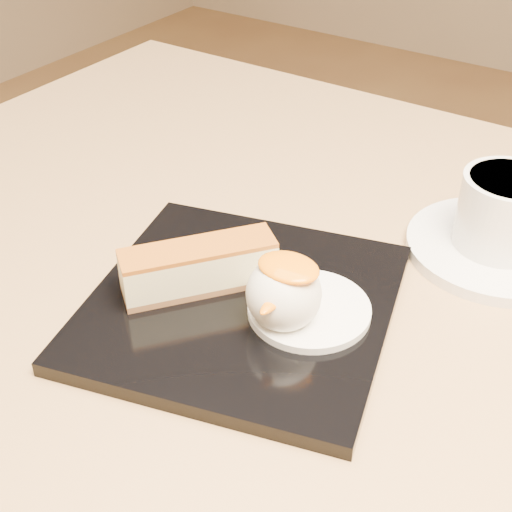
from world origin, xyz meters
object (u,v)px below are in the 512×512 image
Objects in this scene: dessert_plate at (241,305)px; ice_cream_scoop at (284,294)px; coffee_cup at (507,211)px; table at (210,396)px; saucer at (496,248)px; cheesecake at (199,267)px.

ice_cream_scoop reaches higher than dessert_plate.
coffee_cup reaches higher than dessert_plate.
dessert_plate is (0.06, -0.03, 0.16)m from table.
table is 0.22m from ice_cream_scoop.
table is at bearing 160.05° from ice_cream_scoop.
ice_cream_scoop is 0.21m from saucer.
table is 14.96× the size of ice_cream_scoop.
ice_cream_scoop reaches higher than table.
saucer is (0.19, 0.15, 0.16)m from table.
dessert_plate is 0.05m from ice_cream_scoop.
table is 5.33× the size of saucer.
coffee_cup is (0.10, 0.19, 0.00)m from ice_cream_scoop.
dessert_plate is at bearing -43.80° from cheesecake.
ice_cream_scoop is at bearing -7.13° from dessert_plate.
coffee_cup is (0.00, -0.00, 0.04)m from saucer.
saucer is at bearing 53.70° from dessert_plate.
table is 3.64× the size of dessert_plate.
ice_cream_scoop is 0.21m from coffee_cup.
saucer is (0.09, 0.19, -0.03)m from ice_cream_scoop.
saucer is (0.17, 0.19, -0.03)m from cheesecake.
ice_cream_scoop is at bearing -19.95° from table.
ice_cream_scoop reaches higher than cheesecake.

